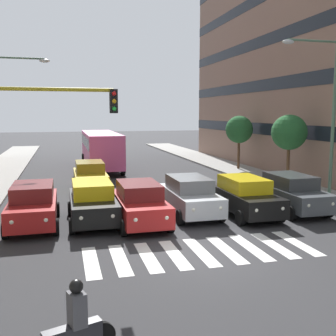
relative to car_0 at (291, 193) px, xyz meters
name	(u,v)px	position (x,y,z in m)	size (l,w,h in m)	color
ground_plane	(201,252)	(5.96, 4.22, -0.89)	(180.00, 180.00, 0.00)	#2D2D30
crosswalk_markings	(201,252)	(5.96, 4.22, -0.88)	(7.65, 2.80, 0.01)	silver
car_0	(291,193)	(0.00, 0.00, 0.00)	(2.02, 4.44, 1.72)	#474C51
car_1	(245,196)	(2.46, 0.19, 0.00)	(2.02, 4.44, 1.72)	black
car_2	(190,196)	(4.82, -0.53, 0.00)	(2.02, 4.44, 1.72)	#B2B7BC
car_3	(140,203)	(7.29, 0.37, 0.00)	(2.02, 4.44, 1.72)	maroon
car_4	(93,202)	(9.16, -0.37, 0.00)	(2.02, 4.44, 1.72)	black
car_5	(33,205)	(11.53, -0.42, 0.00)	(2.02, 4.44, 1.72)	maroon
car_row2_0	(90,176)	(8.78, -7.55, 0.00)	(2.02, 4.44, 1.72)	gold
bus_behind_traffic	(101,147)	(7.29, -16.61, 0.97)	(2.78, 10.50, 3.00)	#DB5193
motorcycle_with_rider	(74,328)	(10.20, 9.19, -0.24)	(1.65, 0.63, 1.57)	black
traffic_light_gantry	(16,142)	(11.66, 3.30, 2.83)	(4.50, 0.36, 5.50)	#AD991E
street_lamp_left	(326,107)	(-1.59, 0.05, 3.98)	(2.89, 0.28, 7.79)	#4C6B56
street_lamp_right	(1,110)	(13.43, -6.94, 3.86)	(3.23, 0.28, 7.49)	#4C6B56
street_tree_1	(289,133)	(-3.33, -5.79, 2.49)	(2.19, 2.19, 4.34)	#513823
street_tree_2	(239,130)	(-3.35, -13.13, 2.38)	(2.17, 2.17, 4.22)	#513823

